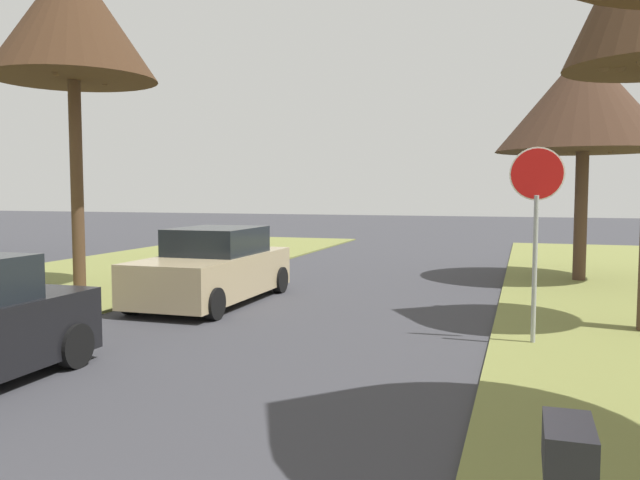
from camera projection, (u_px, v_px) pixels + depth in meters
stop_sign_far at (536, 202)px, 9.68m from camera, size 0.81×0.31×2.97m
street_tree_right_far at (584, 100)px, 16.36m from camera, size 4.37×4.37×5.95m
street_tree_left_mid_b at (72, 19)px, 14.60m from camera, size 3.75×3.75×7.65m
parked_sedan_tan at (213, 268)px, 13.60m from camera, size 1.94×4.40×1.57m
curbside_mailbox at (568, 480)px, 2.92m from camera, size 0.22×0.44×1.27m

